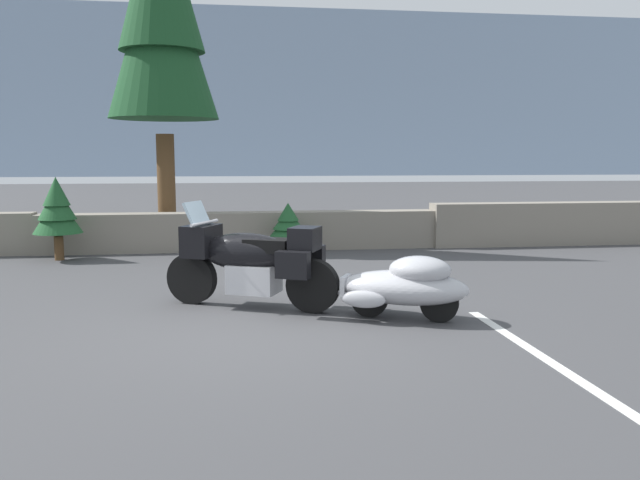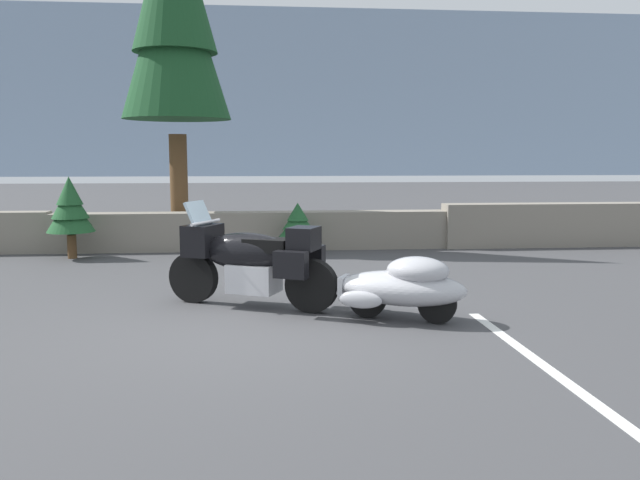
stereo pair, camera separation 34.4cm
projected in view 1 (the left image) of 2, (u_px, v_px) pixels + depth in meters
ground_plane at (250, 327)px, 7.19m from camera, size 80.00×80.00×0.00m
stone_guard_wall at (277, 229)px, 13.11m from camera, size 24.00×0.61×0.92m
distant_ridgeline at (232, 117)px, 100.43m from camera, size 240.00×80.00×16.00m
touring_motorcycle at (250, 259)px, 8.03m from camera, size 2.15×1.31×1.33m
car_shaped_trailer at (405, 285)px, 7.47m from camera, size 2.15×1.26×0.76m
pine_sapling_near at (57, 208)px, 11.71m from camera, size 0.88×0.88×1.54m
pine_sapling_farther at (288, 222)px, 12.42m from camera, size 0.77×0.77×1.01m
parking_stripe_marker at (544, 357)px, 6.09m from camera, size 0.12×3.60×0.01m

